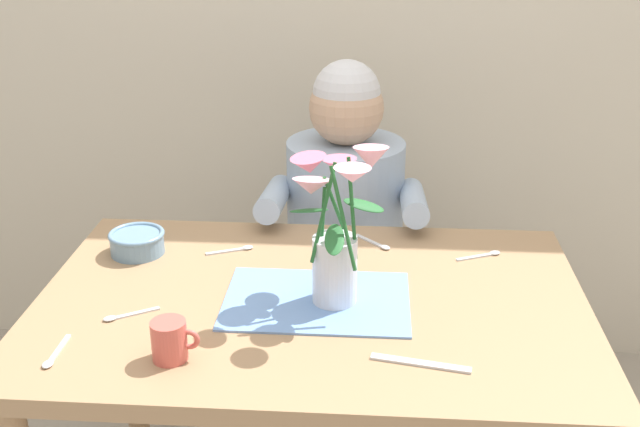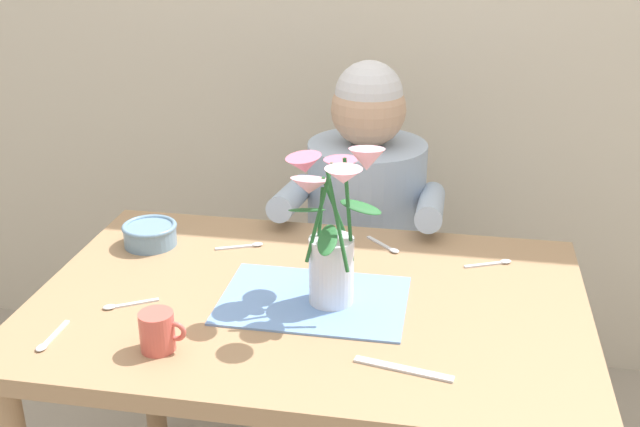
# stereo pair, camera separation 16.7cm
# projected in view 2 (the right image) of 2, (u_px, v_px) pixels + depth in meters

# --- Properties ---
(dining_table) EXTENTS (1.20, 0.80, 0.74)m
(dining_table) POSITION_uv_depth(u_px,v_px,m) (309.00, 336.00, 1.74)
(dining_table) COLOR #9E7A56
(dining_table) RESTS_ON ground_plane
(seated_person) EXTENTS (0.45, 0.47, 1.14)m
(seated_person) POSITION_uv_depth(u_px,v_px,m) (365.00, 252.00, 2.32)
(seated_person) COLOR #4C4C56
(seated_person) RESTS_ON ground_plane
(striped_placemat) EXTENTS (0.40, 0.28, 0.00)m
(striped_placemat) POSITION_uv_depth(u_px,v_px,m) (314.00, 300.00, 1.68)
(striped_placemat) COLOR #6B93D1
(striped_placemat) RESTS_ON dining_table
(flower_vase) EXTENTS (0.22, 0.28, 0.36)m
(flower_vase) POSITION_uv_depth(u_px,v_px,m) (332.00, 230.00, 1.61)
(flower_vase) COLOR silver
(flower_vase) RESTS_ON dining_table
(ceramic_bowl) EXTENTS (0.14, 0.14, 0.06)m
(ceramic_bowl) POSITION_uv_depth(u_px,v_px,m) (150.00, 234.00, 1.94)
(ceramic_bowl) COLOR #6689A8
(ceramic_bowl) RESTS_ON dining_table
(dinner_knife) EXTENTS (0.19, 0.05, 0.00)m
(dinner_knife) POSITION_uv_depth(u_px,v_px,m) (403.00, 369.00, 1.44)
(dinner_knife) COLOR silver
(dinner_knife) RESTS_ON dining_table
(ceramic_mug) EXTENTS (0.09, 0.07, 0.08)m
(ceramic_mug) POSITION_uv_depth(u_px,v_px,m) (158.00, 331.00, 1.49)
(ceramic_mug) COLOR #CC564C
(ceramic_mug) RESTS_ON dining_table
(spoon_0) EXTENTS (0.11, 0.06, 0.01)m
(spoon_0) POSITION_uv_depth(u_px,v_px,m) (495.00, 263.00, 1.85)
(spoon_0) COLOR silver
(spoon_0) RESTS_ON dining_table
(spoon_1) EXTENTS (0.12, 0.06, 0.01)m
(spoon_1) POSITION_uv_depth(u_px,v_px,m) (247.00, 246.00, 1.94)
(spoon_1) COLOR silver
(spoon_1) RESTS_ON dining_table
(spoon_2) EXTENTS (0.09, 0.10, 0.01)m
(spoon_2) POSITION_uv_depth(u_px,v_px,m) (388.00, 247.00, 1.93)
(spoon_2) COLOR silver
(spoon_2) RESTS_ON dining_table
(spoon_3) EXTENTS (0.11, 0.07, 0.01)m
(spoon_3) POSITION_uv_depth(u_px,v_px,m) (122.00, 305.00, 1.66)
(spoon_3) COLOR silver
(spoon_3) RESTS_ON dining_table
(spoon_4) EXTENTS (0.02, 0.12, 0.01)m
(spoon_4) POSITION_uv_depth(u_px,v_px,m) (48.00, 341.00, 1.53)
(spoon_4) COLOR silver
(spoon_4) RESTS_ON dining_table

